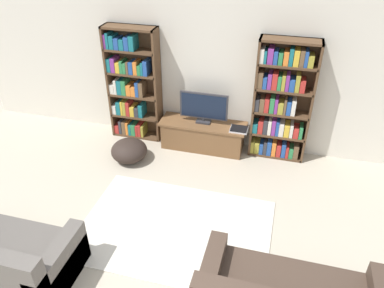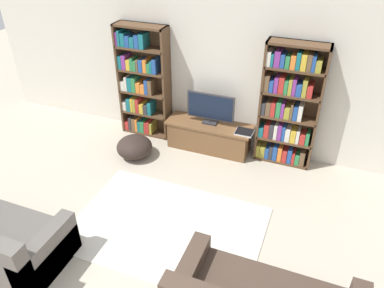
% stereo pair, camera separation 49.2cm
% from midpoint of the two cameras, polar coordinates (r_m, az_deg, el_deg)
% --- Properties ---
extents(wall_back, '(8.80, 0.06, 2.60)m').
position_cam_midpoint_polar(wall_back, '(6.16, 1.19, 10.99)').
color(wall_back, silver).
rests_on(wall_back, ground_plane).
extents(bookshelf_left, '(0.90, 0.30, 1.98)m').
position_cam_midpoint_polar(bookshelf_left, '(6.59, -11.29, 8.75)').
color(bookshelf_left, '#513823').
rests_on(bookshelf_left, ground_plane).
extents(bookshelf_right, '(0.90, 0.30, 1.98)m').
position_cam_midpoint_polar(bookshelf_right, '(5.99, 11.11, 6.11)').
color(bookshelf_right, '#513823').
rests_on(bookshelf_right, ground_plane).
extents(tv_stand, '(1.46, 0.49, 0.48)m').
position_cam_midpoint_polar(tv_stand, '(6.40, -0.53, 1.30)').
color(tv_stand, brown).
rests_on(tv_stand, ground_plane).
extents(television, '(0.80, 0.16, 0.53)m').
position_cam_midpoint_polar(television, '(6.17, -0.49, 5.58)').
color(television, '#2D2D33').
rests_on(television, tv_stand).
extents(laptop, '(0.28, 0.26, 0.03)m').
position_cam_midpoint_polar(laptop, '(6.10, 4.88, 2.19)').
color(laptop, silver).
rests_on(laptop, tv_stand).
extents(area_rug, '(2.45, 1.71, 0.02)m').
position_cam_midpoint_polar(area_rug, '(5.03, -5.45, -12.86)').
color(area_rug, beige).
rests_on(area_rug, ground_plane).
extents(couch_left_sectional, '(1.54, 0.91, 0.79)m').
position_cam_midpoint_polar(couch_left_sectional, '(4.93, -29.49, -15.15)').
color(couch_left_sectional, '#56514C').
rests_on(couch_left_sectional, ground_plane).
extents(beanbag_ottoman, '(0.59, 0.59, 0.36)m').
position_cam_midpoint_polar(beanbag_ottoman, '(6.25, -11.79, -1.06)').
color(beanbag_ottoman, '#2D231E').
rests_on(beanbag_ottoman, ground_plane).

